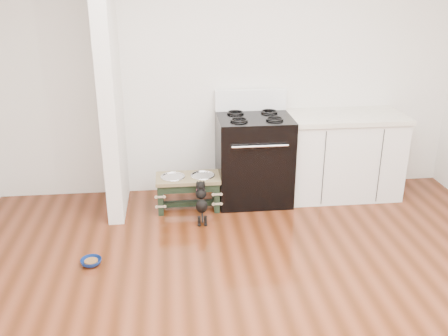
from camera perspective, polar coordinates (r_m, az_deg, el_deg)
ground at (r=3.62m, az=5.00°, el=-18.14°), size 5.00×5.00×0.00m
room_shell at (r=2.87m, az=6.05°, el=7.63°), size 5.00×5.00×5.00m
partition_wall at (r=4.95m, az=-12.99°, el=9.86°), size 0.15×0.80×2.70m
oven_range at (r=5.28m, az=3.40°, el=1.24°), size 0.76×0.69×1.14m
cabinet_run at (r=5.55m, az=13.40°, el=1.42°), size 1.24×0.64×0.91m
dog_feeder at (r=5.14m, az=-4.13°, el=-2.05°), size 0.65×0.35×0.37m
puppy at (r=4.89m, az=-2.60°, el=-3.79°), size 0.11×0.33×0.40m
floor_bowl at (r=4.42m, az=-14.94°, el=-10.34°), size 0.22×0.22×0.05m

